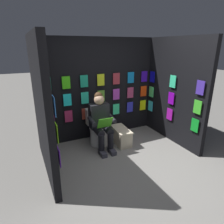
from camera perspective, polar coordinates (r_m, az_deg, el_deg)
ground_plane at (r=3.52m, az=8.75°, el=-17.77°), size 30.00×30.00×0.00m
display_wall_back at (r=4.55m, az=-3.63°, el=6.64°), size 2.78×0.14×2.27m
display_wall_left at (r=4.52m, az=17.78°, el=5.71°), size 0.14×1.78×2.27m
display_wall_right at (r=3.34m, az=-19.77°, el=1.04°), size 0.14×1.78×2.27m
toilet at (r=4.37m, az=-4.23°, el=-5.04°), size 0.41×0.56×0.77m
person_reading at (r=4.06m, az=-3.21°, el=-2.69°), size 0.53×0.69×1.19m
comic_longbox_near at (r=4.40m, az=2.64°, el=-6.93°), size 0.33×0.63×0.35m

